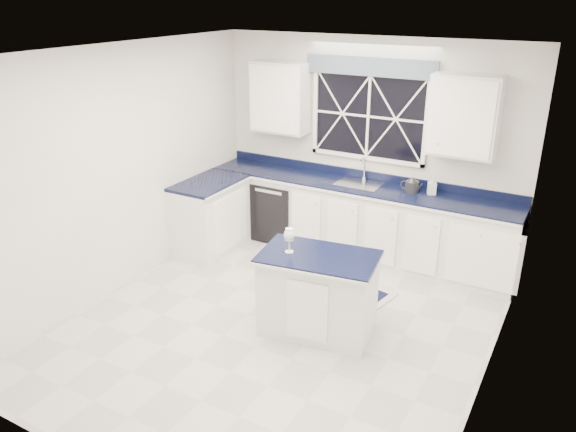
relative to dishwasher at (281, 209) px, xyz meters
The scene contains 13 objects.
ground 2.28m from the dishwasher, 60.57° to the right, with size 4.50×4.50×0.00m, color beige.
back_wall 1.48m from the dishwasher, 15.26° to the left, with size 4.00×0.10×2.70m, color silver.
base_cabinets 0.79m from the dishwasher, 12.13° to the right, with size 3.99×1.60×0.90m.
countertop 1.21m from the dishwasher, ahead, with size 3.98×0.64×0.04m, color black.
dishwasher is the anchor object (origin of this frame).
window 1.81m from the dishwasher, 12.95° to the left, with size 1.65×0.09×1.26m.
upper_cabinets 1.86m from the dishwasher, ahead, with size 3.10×0.34×0.90m.
faucet 1.31m from the dishwasher, 10.02° to the left, with size 0.05×0.20×0.30m.
island 2.36m from the dishwasher, 51.22° to the right, with size 1.21×0.83×0.84m.
rug 1.63m from the dishwasher, 41.52° to the right, with size 1.56×1.14×0.02m.
kettle 1.87m from the dishwasher, ahead, with size 0.27×0.17×0.19m.
wine_glass 2.34m from the dishwasher, 58.03° to the right, with size 0.10×0.10×0.25m.
soap_bottle 2.10m from the dishwasher, ahead, with size 0.10×0.10×0.22m, color silver.
Camera 1 is at (2.48, -4.25, 3.20)m, focal length 35.00 mm.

